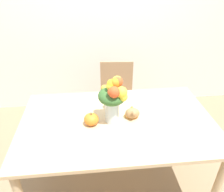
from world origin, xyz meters
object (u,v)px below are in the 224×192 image
flower_vase (113,98)px  dining_chair_near_window (117,97)px  turkey_figurine (132,112)px  pumpkin (91,119)px

flower_vase → dining_chair_near_window: flower_vase is taller
flower_vase → dining_chair_near_window: 1.02m
turkey_figurine → dining_chair_near_window: size_ratio=0.19×
dining_chair_near_window → pumpkin: bearing=-104.0°
pumpkin → dining_chair_near_window: bearing=70.5°
pumpkin → dining_chair_near_window: size_ratio=0.14×
flower_vase → turkey_figurine: size_ratio=2.43×
flower_vase → pumpkin: 0.25m
flower_vase → pumpkin: flower_vase is taller
pumpkin → turkey_figurine: pumpkin is taller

